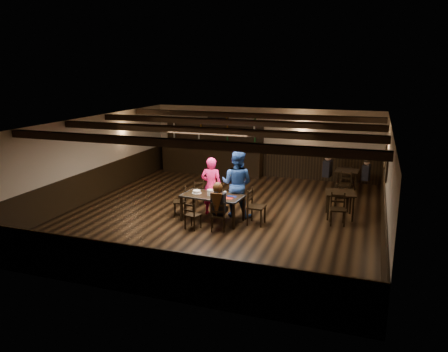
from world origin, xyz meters
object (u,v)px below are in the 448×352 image
(dining_table, at_px, (213,198))
(bar_counter, at_px, (212,156))
(woman_pink, at_px, (211,186))
(man_blue, at_px, (237,184))
(chair_near_left, at_px, (191,213))
(cake, at_px, (197,192))
(chair_near_right, at_px, (218,214))

(dining_table, height_order, bar_counter, bar_counter)
(woman_pink, bearing_deg, bar_counter, -74.72)
(man_blue, relative_size, bar_counter, 0.45)
(chair_near_left, bearing_deg, bar_counter, 105.54)
(dining_table, distance_m, cake, 0.51)
(man_blue, bearing_deg, cake, 33.18)
(bar_counter, bearing_deg, chair_near_right, -68.15)
(chair_near_left, bearing_deg, chair_near_right, 8.07)
(chair_near_left, xyz_separation_m, cake, (-0.20, 0.85, 0.34))
(man_blue, xyz_separation_m, cake, (-1.00, -0.59, -0.18))
(chair_near_left, height_order, chair_near_right, chair_near_right)
(dining_table, distance_m, bar_counter, 5.73)
(chair_near_left, height_order, bar_counter, bar_counter)
(dining_table, bearing_deg, bar_counter, 110.61)
(woman_pink, height_order, cake, woman_pink)
(dining_table, height_order, chair_near_left, chair_near_left)
(dining_table, bearing_deg, cake, 174.69)
(chair_near_right, distance_m, cake, 1.22)
(chair_near_right, bearing_deg, woman_pink, 117.57)
(chair_near_left, xyz_separation_m, chair_near_right, (0.72, 0.10, 0.02))
(man_blue, xyz_separation_m, bar_counter, (-2.53, 4.73, -0.24))
(chair_near_right, distance_m, bar_counter, 6.55)
(woman_pink, distance_m, cake, 0.57)
(chair_near_left, distance_m, woman_pink, 1.42)
(woman_pink, bearing_deg, chair_near_left, 82.54)
(chair_near_left, relative_size, man_blue, 0.40)
(woman_pink, relative_size, cake, 6.39)
(chair_near_left, relative_size, woman_pink, 0.45)
(dining_table, height_order, cake, cake)
(cake, bearing_deg, woman_pink, 63.49)
(chair_near_right, bearing_deg, dining_table, 120.54)
(cake, bearing_deg, bar_counter, 105.96)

